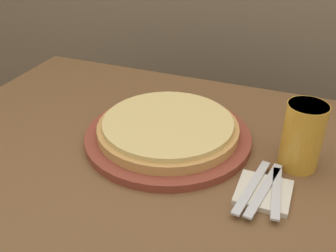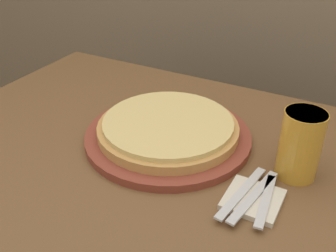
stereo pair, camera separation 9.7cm
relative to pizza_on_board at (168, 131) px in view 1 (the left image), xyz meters
The scene contains 6 objects.
pizza_on_board is the anchor object (origin of this frame).
beer_glass 0.32m from the pizza_on_board, ahead, with size 0.09×0.09×0.16m.
napkin_stack 0.29m from the pizza_on_board, 25.19° to the right, with size 0.11×0.11×0.01m.
fork 0.27m from the pizza_on_board, 27.48° to the right, with size 0.05×0.19×0.00m.
dinner_knife 0.29m from the pizza_on_board, 25.19° to the right, with size 0.05×0.19×0.00m.
spoon 0.31m from the pizza_on_board, 23.23° to the right, with size 0.04×0.16×0.00m.
Camera 1 is at (0.28, -0.64, 1.32)m, focal length 42.00 mm.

